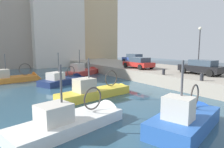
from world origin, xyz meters
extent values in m
plane|color=#2D5166|center=(0.00, 0.00, 0.00)|extent=(80.00, 80.00, 0.00)
cube|color=#9E9384|center=(11.50, 0.00, 0.60)|extent=(9.00, 56.00, 1.20)
cube|color=white|center=(-4.17, -6.48, 0.00)|extent=(5.98, 3.29, 1.11)
cone|color=white|center=(-1.07, -5.73, 0.00)|extent=(1.30, 1.97, 1.81)
cube|color=#B2A893|center=(-4.17, -6.48, 0.50)|extent=(5.72, 3.08, 0.08)
cube|color=beige|center=(-4.90, -6.66, 0.98)|extent=(1.65, 1.51, 0.88)
cylinder|color=#4C4C51|center=(-4.49, -6.56, 1.83)|extent=(0.10, 0.10, 2.66)
torus|color=#3F3833|center=(-2.63, -6.10, 1.22)|extent=(1.21, 0.37, 1.23)
sphere|color=white|center=(-6.08, -5.80, 0.17)|extent=(0.32, 0.32, 0.32)
cube|color=navy|center=(-0.31, 4.96, 0.00)|extent=(5.21, 3.73, 1.18)
cone|color=navy|center=(2.22, 6.06, 0.00)|extent=(1.53, 1.99, 1.78)
cube|color=#896B4C|center=(-0.31, 4.96, 0.53)|extent=(4.97, 3.50, 0.08)
cube|color=beige|center=(-1.07, 4.63, 0.95)|extent=(1.83, 1.75, 0.76)
cylinder|color=#4C4C51|center=(-0.67, 4.81, 1.91)|extent=(0.10, 0.10, 2.75)
torus|color=#3F3833|center=(0.93, 5.50, 1.21)|extent=(1.08, 0.53, 1.14)
sphere|color=white|center=(-2.07, 5.39, 0.18)|extent=(0.32, 0.32, 0.32)
cube|color=gold|center=(-0.15, -1.82, 0.00)|extent=(6.33, 2.52, 1.24)
cone|color=gold|center=(3.24, -1.30, 0.00)|extent=(1.11, 1.56, 1.44)
cube|color=#9E7A51|center=(-0.15, -1.82, 0.56)|extent=(6.07, 2.36, 0.08)
cube|color=#B7AD99|center=(-1.09, -1.97, 1.10)|extent=(1.57, 1.37, 1.00)
cylinder|color=#4C4C51|center=(-0.68, -1.90, 1.82)|extent=(0.10, 0.10, 2.53)
torus|color=#3F3833|center=(1.56, -1.56, 1.32)|extent=(1.31, 0.28, 1.31)
sphere|color=white|center=(-2.11, -1.23, 0.19)|extent=(0.32, 0.32, 0.32)
cube|color=#2D60B7|center=(0.43, -9.59, 0.00)|extent=(5.05, 3.33, 1.55)
cone|color=#2D60B7|center=(2.99, -8.82, 0.00)|extent=(1.40, 2.04, 1.86)
cube|color=#9E7A51|center=(0.43, -9.59, 0.70)|extent=(4.83, 3.11, 0.08)
cube|color=beige|center=(-0.42, -9.85, 1.27)|extent=(1.28, 1.44, 1.06)
cylinder|color=#4C4C51|center=(-0.14, -9.77, 2.03)|extent=(0.10, 0.10, 2.68)
torus|color=#3F3833|center=(1.68, -9.22, 1.42)|extent=(1.19, 0.43, 1.22)
sphere|color=white|center=(-1.24, -8.91, 0.23)|extent=(0.32, 0.32, 0.32)
cube|color=#BC3833|center=(4.12, 9.68, 0.00)|extent=(6.10, 4.53, 1.28)
cone|color=#BC3833|center=(7.00, 11.21, 0.00)|extent=(1.65, 2.02, 1.81)
cube|color=#B2A893|center=(4.12, 9.68, 0.58)|extent=(5.82, 4.27, 0.08)
cube|color=beige|center=(3.45, 9.32, 1.14)|extent=(1.91, 1.78, 1.05)
cylinder|color=#4C4C51|center=(3.85, 9.53, 2.01)|extent=(0.10, 0.10, 2.87)
torus|color=#3F3833|center=(5.56, 10.45, 1.22)|extent=(0.97, 0.57, 1.06)
sphere|color=white|center=(2.05, 9.83, 0.19)|extent=(0.32, 0.32, 0.32)
cube|color=orange|center=(-4.38, 9.39, 0.00)|extent=(5.13, 2.62, 1.11)
cone|color=orange|center=(-1.59, 9.71, 0.00)|extent=(1.11, 1.96, 1.87)
cube|color=#896B4C|center=(-4.38, 9.39, 0.50)|extent=(4.91, 2.43, 0.08)
cube|color=#B7AD99|center=(-5.38, 9.28, 0.99)|extent=(1.33, 1.44, 0.91)
cylinder|color=#4C4C51|center=(-5.02, 9.32, 1.80)|extent=(0.10, 0.10, 2.60)
torus|color=#3F3833|center=(-3.01, 9.55, 1.29)|extent=(1.36, 0.23, 1.36)
cube|color=black|center=(10.56, -3.80, 1.77)|extent=(1.68, 4.17, 0.61)
cube|color=#384756|center=(10.56, -4.01, 2.35)|extent=(1.45, 2.35, 0.55)
cylinder|color=black|center=(9.73, -2.41, 1.52)|extent=(0.23, 0.64, 0.64)
cylinder|color=black|center=(11.34, -2.38, 1.52)|extent=(0.23, 0.64, 0.64)
cylinder|color=black|center=(9.78, -5.23, 1.52)|extent=(0.23, 0.64, 0.64)
cylinder|color=black|center=(11.39, -5.20, 1.52)|extent=(0.23, 0.64, 0.64)
cube|color=red|center=(9.00, 3.58, 1.74)|extent=(1.84, 4.07, 0.53)
cube|color=#384756|center=(9.00, 3.38, 2.28)|extent=(1.61, 2.28, 0.56)
cylinder|color=black|center=(8.10, 4.97, 1.52)|extent=(0.22, 0.64, 0.64)
cylinder|color=black|center=(9.92, 4.96, 1.52)|extent=(0.22, 0.64, 0.64)
cylinder|color=black|center=(8.08, 2.21, 1.52)|extent=(0.22, 0.64, 0.64)
cylinder|color=black|center=(9.90, 2.20, 1.52)|extent=(0.22, 0.64, 0.64)
cube|color=#334C9E|center=(13.34, 9.72, 1.79)|extent=(1.72, 4.07, 0.63)
cube|color=#384756|center=(13.34, 9.52, 2.39)|extent=(1.50, 2.29, 0.57)
cylinder|color=black|center=(12.52, 11.11, 1.52)|extent=(0.23, 0.64, 0.64)
cylinder|color=black|center=(14.20, 11.09, 1.52)|extent=(0.23, 0.64, 0.64)
cylinder|color=black|center=(12.49, 8.35, 1.52)|extent=(0.23, 0.64, 0.64)
cylinder|color=black|center=(14.17, 8.34, 1.52)|extent=(0.23, 0.64, 0.64)
cylinder|color=#2D2D33|center=(7.35, -6.00, 1.48)|extent=(0.28, 0.28, 0.55)
cylinder|color=#2D2D33|center=(7.35, -2.00, 1.48)|extent=(0.28, 0.28, 0.55)
cylinder|color=#38383D|center=(13.00, -1.93, 3.45)|extent=(0.12, 0.12, 4.50)
sphere|color=#F2EACC|center=(13.00, -1.93, 5.85)|extent=(0.36, 0.36, 0.36)
cube|color=#D1B284|center=(15.09, 27.83, 10.07)|extent=(9.69, 8.72, 20.14)
cube|color=silver|center=(5.51, 24.97, 11.54)|extent=(9.35, 8.76, 23.07)
cube|color=#A39384|center=(-3.13, 25.77, 6.65)|extent=(8.00, 6.19, 13.30)
camera|label=1|loc=(-7.59, -15.34, 4.00)|focal=32.52mm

